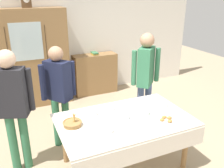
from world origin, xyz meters
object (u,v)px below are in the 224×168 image
Objects in this scene: tea_cup_mid_left at (111,109)px; tea_cup_back_edge at (164,105)px; wall_cabinet at (28,59)px; bread_basket at (72,123)px; dining_table at (126,126)px; tea_cup_near_left at (147,114)px; person_by_cabinet at (146,73)px; person_beside_shelf at (59,88)px; pastry_plate at (166,120)px; spoon_center at (151,102)px; spoon_far_left at (111,141)px; person_behind_table_left at (13,101)px; mantel_clock at (26,1)px; spoon_near_right at (138,131)px; book_stack at (95,53)px; bookshelf_low at (95,74)px; tea_cup_center at (110,131)px; tea_cup_mid_right at (94,114)px; tea_cup_front_edge at (126,118)px.

tea_cup_back_edge is (0.75, -0.19, -0.00)m from tea_cup_mid_left.
tea_cup_back_edge is (1.59, -2.47, -0.24)m from wall_cabinet.
wall_cabinet is 2.46m from bread_basket.
dining_table is 0.34m from tea_cup_near_left.
person_beside_shelf is at bearing 174.83° from person_by_cabinet.
spoon_center is (0.14, 0.57, -0.01)m from pastry_plate.
tea_cup_back_edge is at bearing 23.79° from spoon_far_left.
wall_cabinet is 2.09m from person_behind_table_left.
spoon_center is at bearing -56.14° from wall_cabinet.
wall_cabinet is 2.72m from spoon_center.
tea_cup_mid_left is 0.76m from pastry_plate.
person_by_cabinet is at bearing 44.97° from spoon_far_left.
mantel_clock is 2.37m from person_behind_table_left.
spoon_near_right is at bearing -135.84° from tea_cup_near_left.
person_beside_shelf is at bearing 135.15° from pastry_plate.
spoon_center is (0.61, 0.34, 0.09)m from dining_table.
tea_cup_mid_left is 0.08× the size of person_behind_table_left.
tea_cup_mid_left is 1.09× the size of spoon_near_right.
mantel_clock is 1.85× the size of tea_cup_near_left.
person_behind_table_left reaches higher than pastry_plate.
dining_table is 8.12× the size of book_stack.
person_beside_shelf is at bearing 150.15° from tea_cup_back_edge.
bookshelf_low is 7.71× the size of tea_cup_center.
dining_table is at bearing -72.83° from mantel_clock.
bookshelf_low is 7.71× the size of tea_cup_back_edge.
mantel_clock is at bearing -177.83° from book_stack.
person_behind_table_left reaches higher than tea_cup_back_edge.
tea_cup_front_edge is (0.34, -0.27, 0.00)m from tea_cup_mid_right.
tea_cup_back_edge is at bearing -29.85° from person_beside_shelf.
tea_cup_mid_right is 0.36m from bread_basket.
tea_cup_mid_left is 1.00× the size of tea_cup_back_edge.
spoon_center is 1.94m from person_behind_table_left.
person_behind_table_left reaches higher than spoon_center.
spoon_center is 1.40m from person_beside_shelf.
bread_basket is at bearing 135.68° from tea_cup_center.
person_behind_table_left reaches higher than bread_basket.
spoon_center is at bearing -88.57° from book_stack.
person_beside_shelf is at bearing 127.54° from tea_cup_front_edge.
person_behind_table_left is at bearing -173.92° from person_by_cabinet.
tea_cup_back_edge is (0.69, 0.12, 0.12)m from dining_table.
tea_cup_mid_left is at bearing -10.85° from person_behind_table_left.
tea_cup_center is at bearing -148.25° from dining_table.
person_beside_shelf reaches higher than tea_cup_front_edge.
pastry_plate is at bearing 6.93° from spoon_near_right.
tea_cup_front_edge is 0.46× the size of pastry_plate.
tea_cup_front_edge is at bearing 32.34° from tea_cup_center.
dining_table is 13.29× the size of tea_cup_near_left.
tea_cup_center is at bearing -36.67° from person_behind_table_left.
wall_cabinet reaches higher than dining_table.
book_stack is 0.13× the size of person_by_cabinet.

